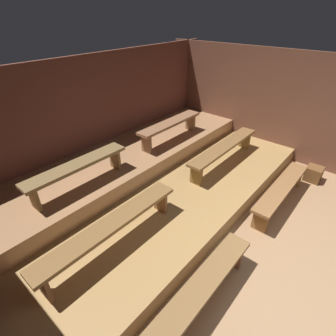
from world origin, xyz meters
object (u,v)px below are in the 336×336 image
bench_floor_right (281,189)px  bench_lower_left (111,227)px  bench_middle_left (77,168)px  bench_floor_left (200,291)px  wooden_crate_floor (313,174)px  bench_middle_right (170,125)px  bench_lower_right (224,148)px

bench_floor_right → bench_lower_left: (-2.55, 1.21, 0.28)m
bench_middle_left → bench_floor_left: bearing=-93.1°
bench_lower_left → wooden_crate_floor: (3.73, -1.44, -0.47)m
bench_floor_right → wooden_crate_floor: 1.22m
bench_floor_left → bench_lower_left: bearing=98.0°
bench_middle_left → bench_middle_right: 2.13m
bench_floor_right → bench_middle_left: bearing=134.4°
bench_floor_left → wooden_crate_floor: bench_floor_left is taller
bench_floor_left → bench_middle_right: bench_middle_right is taller
bench_lower_left → wooden_crate_floor: 4.03m
bench_middle_right → bench_floor_right: bearing=-86.9°
bench_lower_left → bench_lower_right: (2.72, 0.00, 0.00)m
bench_lower_right → bench_middle_left: 2.67m
bench_lower_left → bench_middle_left: bench_middle_left is taller
bench_floor_left → bench_floor_right: bearing=0.0°
bench_lower_right → wooden_crate_floor: bearing=-54.8°
bench_floor_left → wooden_crate_floor: 3.57m
bench_middle_right → bench_floor_left: bearing=-134.4°
bench_floor_left → bench_floor_right: size_ratio=1.00×
bench_floor_left → bench_middle_left: (0.12, 2.30, 0.55)m
bench_floor_left → bench_middle_left: bench_middle_left is taller
bench_lower_left → bench_lower_right: same height
bench_lower_right → bench_lower_left: bearing=180.0°
wooden_crate_floor → bench_lower_right: bearing=125.2°
bench_lower_right → bench_middle_right: bench_middle_right is taller
bench_floor_left → bench_middle_right: 3.26m
bench_floor_left → bench_lower_left: (-0.17, 1.21, 0.28)m
bench_middle_right → wooden_crate_floor: bench_middle_right is taller
bench_lower_right → bench_floor_left: bearing=-154.6°
bench_lower_left → bench_middle_right: (2.42, 1.09, 0.27)m
bench_lower_right → wooden_crate_floor: (1.02, -1.44, -0.47)m
bench_middle_left → bench_middle_right: bearing=0.0°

